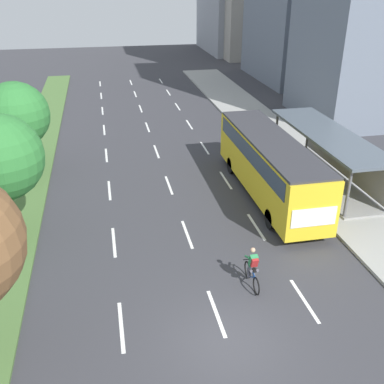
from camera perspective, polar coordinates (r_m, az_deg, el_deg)
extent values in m
plane|color=#38383D|center=(16.11, 4.49, -18.56)|extent=(140.00, 140.00, 0.00)
cube|color=#4C7038|center=(33.26, -19.29, 4.90)|extent=(2.60, 52.00, 0.12)
cube|color=#9E9E99|center=(35.27, 10.28, 7.18)|extent=(4.50, 52.00, 0.15)
cube|color=white|center=(16.78, -9.04, -16.62)|extent=(0.14, 2.59, 0.01)
cube|color=white|center=(21.31, -9.96, -6.32)|extent=(0.14, 2.59, 0.01)
cube|color=white|center=(26.29, -10.53, 0.23)|extent=(0.14, 2.59, 0.01)
cube|color=white|center=(31.50, -10.91, 4.66)|extent=(0.14, 2.59, 0.01)
cube|color=white|center=(36.85, -11.18, 7.81)|extent=(0.14, 2.59, 0.01)
cube|color=white|center=(42.28, -11.39, 10.17)|extent=(0.14, 2.59, 0.01)
cube|color=white|center=(47.77, -11.55, 11.98)|extent=(0.14, 2.59, 0.01)
cube|color=white|center=(53.30, -11.68, 13.42)|extent=(0.14, 2.59, 0.01)
cube|color=white|center=(17.13, 3.13, -15.19)|extent=(0.14, 2.59, 0.01)
cube|color=white|center=(21.59, -0.63, -5.41)|extent=(0.14, 2.59, 0.01)
cube|color=white|center=(26.52, -2.97, 0.90)|extent=(0.14, 2.59, 0.01)
cube|color=white|center=(31.69, -4.57, 5.19)|extent=(0.14, 2.59, 0.01)
cube|color=white|center=(37.01, -5.72, 8.27)|extent=(0.14, 2.59, 0.01)
cube|color=white|center=(42.42, -6.59, 10.56)|extent=(0.14, 2.59, 0.01)
cube|color=white|center=(47.90, -7.28, 12.33)|extent=(0.14, 2.59, 0.01)
cube|color=white|center=(53.41, -7.83, 13.73)|extent=(0.14, 2.59, 0.01)
cube|color=white|center=(18.17, 14.18, -13.30)|extent=(0.14, 2.59, 0.01)
cube|color=white|center=(22.42, 8.21, -4.41)|extent=(0.14, 2.59, 0.01)
cube|color=white|center=(27.20, 4.33, 1.53)|extent=(0.14, 2.59, 0.01)
cube|color=white|center=(32.26, 1.63, 5.65)|extent=(0.14, 2.59, 0.01)
cube|color=white|center=(37.50, -0.34, 8.64)|extent=(0.14, 2.59, 0.01)
cube|color=white|center=(42.85, -1.85, 10.87)|extent=(0.14, 2.59, 0.01)
cube|color=white|center=(48.28, -3.04, 12.61)|extent=(0.14, 2.59, 0.01)
cube|color=white|center=(53.75, -4.00, 13.98)|extent=(0.14, 2.59, 0.01)
cube|color=gray|center=(28.23, 16.29, 1.89)|extent=(2.60, 10.18, 0.10)
cylinder|color=#56565B|center=(23.33, 19.34, -0.14)|extent=(0.16, 0.16, 2.60)
cylinder|color=#56565B|center=(31.34, 10.73, 7.57)|extent=(0.16, 0.16, 2.60)
cylinder|color=#56565B|center=(32.28, 14.66, 7.72)|extent=(0.16, 0.16, 2.60)
cube|color=gray|center=(28.31, 18.87, 4.56)|extent=(0.10, 9.67, 2.34)
cube|color=#4C5660|center=(27.27, 17.00, 7.12)|extent=(2.90, 10.58, 0.16)
cube|color=yellow|center=(24.90, 9.85, 3.44)|extent=(2.50, 11.20, 2.80)
cube|color=#2D3D4C|center=(24.59, 10.00, 5.26)|extent=(2.54, 10.30, 0.90)
cube|color=#333338|center=(24.38, 10.12, 6.60)|extent=(2.45, 10.98, 0.12)
cube|color=#2D3D4C|center=(29.74, 6.09, 8.19)|extent=(2.25, 0.06, 1.54)
cube|color=white|center=(20.39, 15.33, -3.14)|extent=(2.12, 0.04, 0.90)
cylinder|color=black|center=(28.10, 5.07, 3.44)|extent=(0.30, 1.00, 1.00)
cylinder|color=black|center=(28.77, 9.29, 3.75)|extent=(0.30, 1.00, 1.00)
cylinder|color=black|center=(22.21, 10.06, -3.40)|extent=(0.30, 1.00, 1.00)
cylinder|color=black|center=(23.06, 15.17, -2.79)|extent=(0.30, 1.00, 1.00)
torus|color=black|center=(18.74, 7.12, -9.82)|extent=(0.06, 0.72, 0.72)
torus|color=black|center=(17.92, 8.23, -11.83)|extent=(0.06, 0.72, 0.72)
cylinder|color=#234C99|center=(18.16, 7.71, -10.10)|extent=(0.05, 0.93, 0.05)
cylinder|color=#234C99|center=(18.19, 7.78, -10.74)|extent=(0.05, 0.57, 0.42)
cylinder|color=#234C99|center=(18.00, 7.92, -10.41)|extent=(0.04, 0.04, 0.40)
cube|color=black|center=(17.88, 7.96, -9.90)|extent=(0.12, 0.24, 0.06)
cylinder|color=black|center=(18.39, 7.26, -8.52)|extent=(0.46, 0.04, 0.04)
cube|color=#2D844C|center=(17.83, 7.84, -8.71)|extent=(0.30, 0.36, 0.59)
cube|color=#A82323|center=(17.70, 8.01, -8.94)|extent=(0.26, 0.26, 0.42)
sphere|color=tan|center=(17.69, 7.80, -7.38)|extent=(0.20, 0.20, 0.20)
cylinder|color=#4C4C56|center=(18.00, 7.43, -9.86)|extent=(0.12, 0.42, 0.25)
cylinder|color=#4C4C56|center=(18.28, 7.21, -10.21)|extent=(0.10, 0.17, 0.41)
cylinder|color=#4C4C56|center=(18.07, 8.16, -9.75)|extent=(0.12, 0.42, 0.25)
cylinder|color=#4C4C56|center=(18.35, 7.93, -10.11)|extent=(0.10, 0.17, 0.41)
cylinder|color=#2D844C|center=(17.92, 7.10, -8.26)|extent=(0.09, 0.47, 0.28)
cylinder|color=#2D844C|center=(18.02, 8.14, -8.12)|extent=(0.09, 0.47, 0.28)
cylinder|color=brown|center=(22.15, -22.24, -2.50)|extent=(0.28, 0.28, 2.58)
cylinder|color=brown|center=(29.14, -20.75, 4.28)|extent=(0.28, 0.28, 2.30)
sphere|color=#2D7533|center=(28.35, -21.59, 9.15)|extent=(3.87, 3.87, 3.87)
cube|color=#8E939E|center=(75.98, 6.38, 22.92)|extent=(11.25, 14.77, 14.32)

